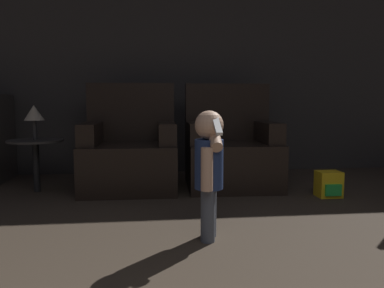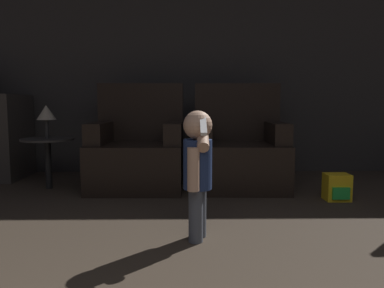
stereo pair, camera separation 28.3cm
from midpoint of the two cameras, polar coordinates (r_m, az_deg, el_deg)
name	(u,v)px [view 1 (the left image)]	position (r m, az deg, el deg)	size (l,w,h in m)	color
wall_back	(190,64)	(4.57, -2.13, 12.13)	(8.40, 0.05, 2.60)	#33302D
armchair_left	(130,153)	(3.71, -11.58, -1.31)	(0.89, 0.82, 1.03)	black
armchair_right	(231,151)	(3.75, 3.79, -1.11)	(0.90, 0.84, 1.03)	black
person_toddler	(209,164)	(2.24, -0.99, -3.12)	(0.17, 0.31, 0.78)	#474C56
toy_backpack	(329,184)	(3.50, 17.96, -5.89)	(0.20, 0.18, 0.23)	yellow
side_table	(36,147)	(3.82, -24.73, -0.49)	(0.50, 0.50, 0.49)	black
lamp	(34,114)	(3.80, -24.95, 4.22)	(0.18, 0.18, 0.32)	#262626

